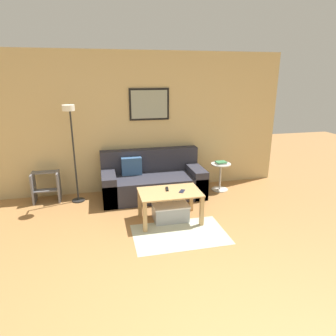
{
  "coord_description": "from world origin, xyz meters",
  "views": [
    {
      "loc": [
        -0.73,
        -1.95,
        2.13
      ],
      "look_at": [
        0.21,
        2.05,
        0.85
      ],
      "focal_mm": 32.0,
      "sensor_mm": 36.0,
      "label": 1
    }
  ],
  "objects_px": {
    "coffee_table": "(170,197)",
    "storage_bin": "(170,212)",
    "remote_control": "(167,189)",
    "floor_lamp": "(72,137)",
    "step_stool": "(46,186)",
    "side_table": "(220,174)",
    "cell_phone": "(182,191)",
    "book_stack": "(221,163)",
    "couch": "(152,181)"
  },
  "relations": [
    {
      "from": "coffee_table",
      "to": "storage_bin",
      "type": "relative_size",
      "value": 1.7
    },
    {
      "from": "storage_bin",
      "to": "remote_control",
      "type": "height_order",
      "value": "remote_control"
    },
    {
      "from": "storage_bin",
      "to": "floor_lamp",
      "type": "bearing_deg",
      "value": 146.76
    },
    {
      "from": "coffee_table",
      "to": "remote_control",
      "type": "relative_size",
      "value": 6.12
    },
    {
      "from": "step_stool",
      "to": "remote_control",
      "type": "bearing_deg",
      "value": -30.56
    },
    {
      "from": "floor_lamp",
      "to": "side_table",
      "type": "bearing_deg",
      "value": 1.53
    },
    {
      "from": "floor_lamp",
      "to": "cell_phone",
      "type": "height_order",
      "value": "floor_lamp"
    },
    {
      "from": "coffee_table",
      "to": "cell_phone",
      "type": "height_order",
      "value": "cell_phone"
    },
    {
      "from": "side_table",
      "to": "book_stack",
      "type": "distance_m",
      "value": 0.23
    },
    {
      "from": "side_table",
      "to": "remote_control",
      "type": "height_order",
      "value": "side_table"
    },
    {
      "from": "storage_bin",
      "to": "cell_phone",
      "type": "xyz_separation_m",
      "value": [
        0.16,
        -0.06,
        0.34
      ]
    },
    {
      "from": "side_table",
      "to": "book_stack",
      "type": "height_order",
      "value": "book_stack"
    },
    {
      "from": "book_stack",
      "to": "step_stool",
      "type": "relative_size",
      "value": 0.38
    },
    {
      "from": "coffee_table",
      "to": "floor_lamp",
      "type": "distance_m",
      "value": 1.87
    },
    {
      "from": "storage_bin",
      "to": "remote_control",
      "type": "distance_m",
      "value": 0.36
    },
    {
      "from": "book_stack",
      "to": "cell_phone",
      "type": "bearing_deg",
      "value": -135.37
    },
    {
      "from": "book_stack",
      "to": "remote_control",
      "type": "distance_m",
      "value": 1.56
    },
    {
      "from": "book_stack",
      "to": "step_stool",
      "type": "distance_m",
      "value": 3.18
    },
    {
      "from": "storage_bin",
      "to": "step_stool",
      "type": "distance_m",
      "value": 2.28
    },
    {
      "from": "coffee_table",
      "to": "storage_bin",
      "type": "bearing_deg",
      "value": 55.28
    },
    {
      "from": "side_table",
      "to": "remote_control",
      "type": "distance_m",
      "value": 1.58
    },
    {
      "from": "coffee_table",
      "to": "side_table",
      "type": "relative_size",
      "value": 1.74
    },
    {
      "from": "couch",
      "to": "floor_lamp",
      "type": "height_order",
      "value": "floor_lamp"
    },
    {
      "from": "side_table",
      "to": "book_stack",
      "type": "xyz_separation_m",
      "value": [
        -0.01,
        -0.01,
        0.23
      ]
    },
    {
      "from": "floor_lamp",
      "to": "remote_control",
      "type": "bearing_deg",
      "value": -31.99
    },
    {
      "from": "floor_lamp",
      "to": "step_stool",
      "type": "relative_size",
      "value": 3.21
    },
    {
      "from": "floor_lamp",
      "to": "couch",
      "type": "bearing_deg",
      "value": 4.06
    },
    {
      "from": "storage_bin",
      "to": "cell_phone",
      "type": "relative_size",
      "value": 3.86
    },
    {
      "from": "storage_bin",
      "to": "book_stack",
      "type": "height_order",
      "value": "book_stack"
    },
    {
      "from": "floor_lamp",
      "to": "remote_control",
      "type": "distance_m",
      "value": 1.77
    },
    {
      "from": "floor_lamp",
      "to": "book_stack",
      "type": "xyz_separation_m",
      "value": [
        2.64,
        0.06,
        -0.63
      ]
    },
    {
      "from": "book_stack",
      "to": "remote_control",
      "type": "height_order",
      "value": "book_stack"
    },
    {
      "from": "coffee_table",
      "to": "step_stool",
      "type": "height_order",
      "value": "step_stool"
    },
    {
      "from": "couch",
      "to": "coffee_table",
      "type": "distance_m",
      "value": 1.05
    },
    {
      "from": "side_table",
      "to": "step_stool",
      "type": "bearing_deg",
      "value": 176.55
    },
    {
      "from": "step_stool",
      "to": "cell_phone",
      "type": "bearing_deg",
      "value": -30.71
    },
    {
      "from": "couch",
      "to": "side_table",
      "type": "xyz_separation_m",
      "value": [
        1.32,
        -0.02,
        0.04
      ]
    },
    {
      "from": "remote_control",
      "to": "cell_phone",
      "type": "xyz_separation_m",
      "value": [
        0.2,
        -0.13,
        -0.01
      ]
    },
    {
      "from": "storage_bin",
      "to": "floor_lamp",
      "type": "distance_m",
      "value": 1.99
    },
    {
      "from": "storage_bin",
      "to": "side_table",
      "type": "distance_m",
      "value": 1.6
    },
    {
      "from": "storage_bin",
      "to": "step_stool",
      "type": "height_order",
      "value": "step_stool"
    },
    {
      "from": "book_stack",
      "to": "couch",
      "type": "bearing_deg",
      "value": 178.51
    },
    {
      "from": "cell_phone",
      "to": "floor_lamp",
      "type": "bearing_deg",
      "value": 178.08
    },
    {
      "from": "cell_phone",
      "to": "step_stool",
      "type": "distance_m",
      "value": 2.45
    },
    {
      "from": "side_table",
      "to": "remote_control",
      "type": "bearing_deg",
      "value": -143.67
    },
    {
      "from": "step_stool",
      "to": "coffee_table",
      "type": "bearing_deg",
      "value": -32.19
    },
    {
      "from": "step_stool",
      "to": "couch",
      "type": "bearing_deg",
      "value": -5.19
    },
    {
      "from": "couch",
      "to": "cell_phone",
      "type": "distance_m",
      "value": 1.13
    },
    {
      "from": "storage_bin",
      "to": "floor_lamp",
      "type": "xyz_separation_m",
      "value": [
        -1.42,
        0.93,
        1.05
      ]
    },
    {
      "from": "coffee_table",
      "to": "step_stool",
      "type": "xyz_separation_m",
      "value": [
        -1.92,
        1.21,
        -0.1
      ]
    }
  ]
}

